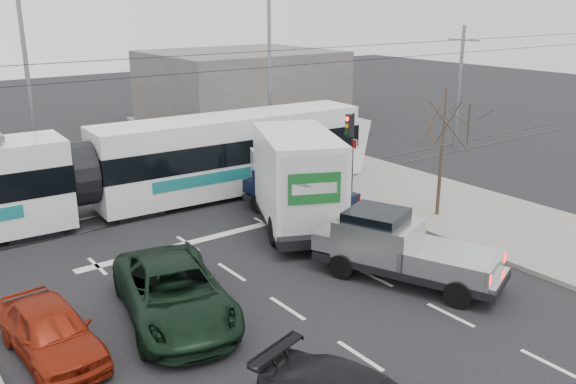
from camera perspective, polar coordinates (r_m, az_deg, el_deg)
ground at (r=18.45m, az=4.23°, el=-9.32°), size 120.00×120.00×0.00m
sidewalk_right at (r=24.81m, az=20.25°, el=-3.02°), size 6.00×60.00×0.15m
rails at (r=26.23m, az=-10.13°, el=-1.24°), size 60.00×1.60×0.03m
building_right at (r=43.37m, az=-4.43°, el=9.73°), size 12.00×10.00×5.00m
bare_tree at (r=24.14m, az=14.38°, el=6.16°), size 2.40×2.40×5.00m
traffic_signal at (r=26.23m, az=5.87°, el=5.14°), size 0.44×0.44×3.60m
street_lamp_near at (r=32.20m, az=-2.03°, el=11.78°), size 2.38×0.25×9.00m
street_lamp_far at (r=29.34m, az=-23.54°, el=9.81°), size 2.38×0.25×9.00m
catenary at (r=25.28m, az=-10.59°, el=7.10°), size 60.00×0.20×7.00m
tram at (r=24.80m, az=-19.00°, el=1.45°), size 25.81×3.88×5.25m
silver_pickup at (r=19.17m, az=10.22°, el=-5.08°), size 3.97×6.06×2.09m
box_truck at (r=23.18m, az=0.58°, el=1.26°), size 5.43×7.80×3.71m
navy_pickup at (r=24.41m, az=0.68°, el=0.10°), size 2.75×5.14×2.06m
green_car at (r=16.93m, az=-10.60°, el=-9.23°), size 3.74×6.02×1.55m
red_car at (r=16.10m, az=-21.31°, el=-12.01°), size 1.87×4.18×1.39m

